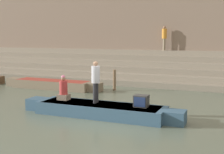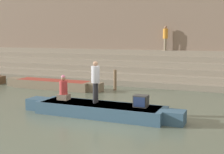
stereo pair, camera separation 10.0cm
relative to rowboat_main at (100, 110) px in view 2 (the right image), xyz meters
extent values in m
plane|color=#566051|center=(0.55, -0.25, -0.25)|extent=(120.00, 120.00, 0.00)
cube|color=gray|center=(0.55, 8.87, -0.08)|extent=(36.00, 3.76, 0.35)
cube|color=gray|center=(0.55, 9.18, 0.27)|extent=(36.00, 3.13, 0.35)
cube|color=gray|center=(0.55, 9.50, 0.62)|extent=(36.00, 2.50, 0.35)
cube|color=gray|center=(0.55, 9.81, 0.97)|extent=(36.00, 1.88, 0.35)
cube|color=gray|center=(0.55, 10.12, 1.31)|extent=(36.00, 1.25, 0.35)
cube|color=gray|center=(0.55, 10.43, 1.66)|extent=(36.00, 0.63, 0.35)
cube|color=#7F6B5B|center=(0.55, 11.35, 3.51)|extent=(34.20, 1.20, 7.52)
cube|color=#4C4037|center=(0.55, 10.73, 0.05)|extent=(34.20, 0.12, 0.60)
cube|color=#33516B|center=(0.00, 0.00, -0.02)|extent=(5.09, 1.33, 0.48)
cube|color=beige|center=(0.00, 0.00, 0.20)|extent=(4.68, 1.23, 0.05)
cube|color=#33516B|center=(2.90, 0.00, -0.02)|extent=(0.71, 0.73, 0.48)
cube|color=#33516B|center=(-2.90, 0.00, -0.02)|extent=(0.71, 0.73, 0.48)
cylinder|color=olive|center=(-0.76, 0.76, 0.12)|extent=(2.41, 0.04, 0.04)
cylinder|color=#28282D|center=(-0.24, 0.22, 0.62)|extent=(0.14, 0.14, 0.79)
cylinder|color=#28282D|center=(-0.24, 0.04, 0.62)|extent=(0.14, 0.14, 0.79)
cylinder|color=#B2B2BC|center=(-0.24, 0.13, 1.34)|extent=(0.33, 0.33, 0.66)
sphere|color=#8C664C|center=(-0.24, 0.13, 1.76)|extent=(0.19, 0.19, 0.19)
cube|color=#756656|center=(-1.70, 0.13, 0.34)|extent=(0.46, 0.36, 0.23)
cylinder|color=#B23333|center=(-1.70, 0.13, 0.73)|extent=(0.33, 0.33, 0.56)
sphere|color=#8C664C|center=(-1.70, 0.13, 1.10)|extent=(0.19, 0.19, 0.19)
sphere|color=pink|center=(-1.70, 0.13, 1.17)|extent=(0.16, 0.16, 0.16)
cube|color=#2D2D2D|center=(1.61, 0.14, 0.44)|extent=(0.51, 0.42, 0.44)
cube|color=navy|center=(1.61, -0.08, 0.44)|extent=(0.43, 0.02, 0.36)
cube|color=#756651|center=(-5.26, 4.71, -0.01)|extent=(4.90, 1.24, 0.49)
cube|color=#993328|center=(-5.26, 4.71, 0.21)|extent=(4.51, 1.14, 0.05)
cube|color=#756651|center=(-2.47, 4.71, -0.01)|extent=(0.69, 0.68, 0.49)
cube|color=#756651|center=(-8.05, 4.71, -0.01)|extent=(0.69, 0.68, 0.49)
cylinder|color=brown|center=(-1.66, 5.56, 0.33)|extent=(0.17, 0.17, 1.18)
cylinder|color=gray|center=(0.04, 10.52, 2.24)|extent=(0.14, 0.14, 0.80)
cylinder|color=gray|center=(0.04, 10.35, 2.24)|extent=(0.14, 0.14, 0.80)
cylinder|color=orange|center=(0.04, 10.43, 2.97)|extent=(0.32, 0.32, 0.67)
sphere|color=#8C664C|center=(0.04, 10.43, 3.40)|extent=(0.19, 0.19, 0.19)
camera|label=1|loc=(4.93, -10.70, 2.83)|focal=50.00mm
camera|label=2|loc=(5.02, -10.66, 2.83)|focal=50.00mm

